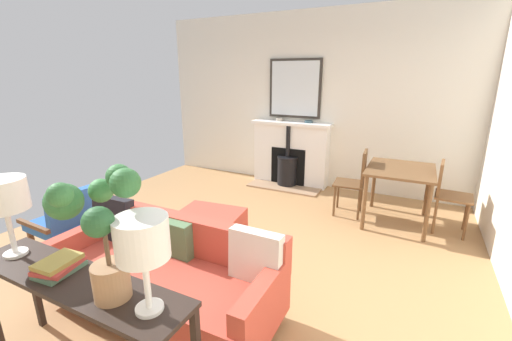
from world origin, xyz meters
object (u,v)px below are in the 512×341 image
console_table (77,293)px  mantel_bowl_near (280,119)px  fireplace (290,157)px  potted_plant (98,223)px  sofa (167,272)px  table_lamp_near_end (3,197)px  mantel_bowl_far (309,121)px  ottoman (208,227)px  book_stack (59,266)px  table_lamp_far_end (142,241)px  dining_chair_near_fireplace (356,178)px  armchair_accent (70,217)px  dining_chair_by_back_wall (447,191)px  dining_table (400,176)px

console_table → mantel_bowl_near: bearing=-173.3°
fireplace → potted_plant: potted_plant is taller
sofa → table_lamp_near_end: 1.23m
mantel_bowl_far → ottoman: (2.54, -0.30, -0.88)m
mantel_bowl_far → book_stack: mantel_bowl_far is taller
book_stack → table_lamp_far_end: bearing=89.4°
mantel_bowl_far → table_lamp_near_end: size_ratio=0.26×
dining_chair_near_fireplace → armchair_accent: bearing=-45.7°
sofa → ottoman: size_ratio=2.50×
ottoman → console_table: bearing=9.1°
mantel_bowl_far → dining_chair_by_back_wall: bearing=66.4°
mantel_bowl_near → sofa: 3.62m
ottoman → dining_chair_by_back_wall: dining_chair_by_back_wall is taller
console_table → table_lamp_near_end: table_lamp_near_end is taller
fireplace → potted_plant: (4.22, 0.59, 0.67)m
ottoman → potted_plant: 2.05m
sofa → dining_chair_by_back_wall: bearing=141.5°
dining_chair_near_fireplace → sofa: bearing=-21.2°
fireplace → table_lamp_near_end: 4.25m
fireplace → table_lamp_far_end: size_ratio=2.75×
armchair_accent → table_lamp_near_end: (0.94, 0.88, 0.70)m
dining_table → dining_chair_near_fireplace: (-0.01, -0.53, -0.10)m
fireplace → potted_plant: size_ratio=1.94×
console_table → table_lamp_near_end: 0.77m
fireplace → book_stack: fireplace is taller
table_lamp_near_end → dining_table: size_ratio=0.56×
mantel_bowl_far → sofa: mantel_bowl_far is taller
potted_plant → book_stack: potted_plant is taller
mantel_bowl_near → dining_chair_by_back_wall: (0.89, 2.57, -0.61)m
mantel_bowl_far → dining_table: 1.82m
table_lamp_near_end → dining_chair_near_fireplace: size_ratio=0.57×
mantel_bowl_far → table_lamp_far_end: table_lamp_far_end is taller
sofa → ottoman: bearing=-164.4°
table_lamp_far_end → potted_plant: 0.26m
mantel_bowl_far → armchair_accent: mantel_bowl_far is taller
mantel_bowl_near → table_lamp_far_end: 4.37m
armchair_accent → sofa: bearing=82.2°
table_lamp_far_end → dining_table: table_lamp_far_end is taller
armchair_accent → dining_chair_by_back_wall: dining_chair_by_back_wall is taller
fireplace → sofa: 3.47m
fireplace → dining_chair_near_fireplace: size_ratio=1.51×
console_table → fireplace: bearing=-176.3°
dining_table → dining_chair_by_back_wall: 0.55m
table_lamp_near_end → mantel_bowl_far: bearing=171.9°
sofa → book_stack: bearing=-10.8°
dining_chair_by_back_wall → console_table: bearing=-31.7°
console_table → book_stack: 0.20m
table_lamp_far_end → dining_chair_near_fireplace: size_ratio=0.55×
armchair_accent → table_lamp_far_end: bearing=65.4°
table_lamp_far_end → book_stack: (-0.01, -0.72, -0.34)m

